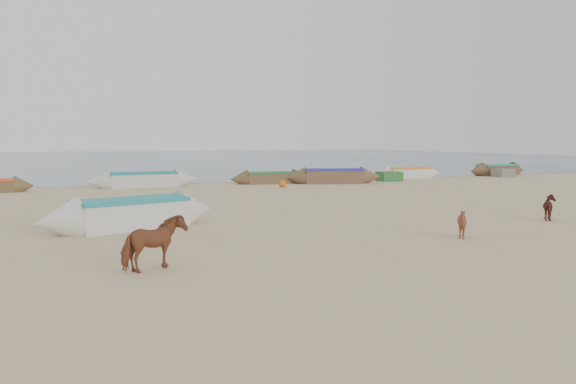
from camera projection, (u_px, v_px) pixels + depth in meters
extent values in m
plane|color=tan|center=(339.00, 241.00, 15.42)|extent=(140.00, 140.00, 0.00)
plane|color=slate|center=(119.00, 157.00, 91.77)|extent=(160.00, 160.00, 0.00)
imported|color=brown|center=(154.00, 243.00, 11.81)|extent=(1.52, 1.17, 1.17)
imported|color=brown|center=(462.00, 224.00, 15.70)|extent=(0.90, 0.83, 0.85)
imported|color=#59271C|center=(552.00, 207.00, 19.36)|extent=(0.93, 1.02, 0.88)
sphere|color=#CE6013|center=(282.00, 184.00, 32.97)|extent=(0.44, 0.44, 0.44)
cube|color=slate|center=(122.00, 181.00, 34.49)|extent=(1.20, 1.10, 0.56)
cube|color=#2E6732|center=(389.00, 176.00, 38.21)|extent=(1.50, 1.20, 0.64)
cube|color=slate|center=(503.00, 173.00, 42.56)|extent=(1.30, 1.20, 0.60)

